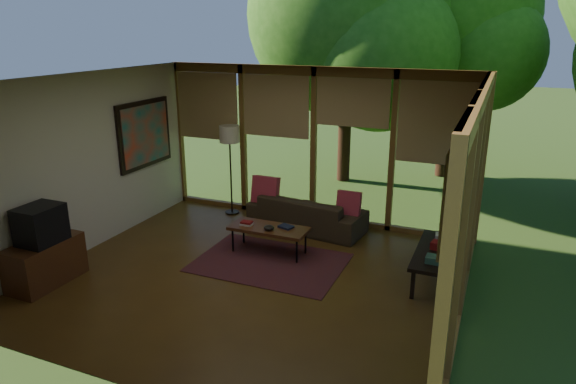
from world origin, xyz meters
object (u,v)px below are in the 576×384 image
at_px(sofa, 307,213).
at_px(side_console, 439,254).
at_px(coffee_table, 269,229).
at_px(floor_lamp, 230,139).
at_px(television, 40,224).
at_px(media_cabinet, 45,262).

bearing_deg(sofa, side_console, 161.33).
xyz_separation_m(sofa, side_console, (2.33, -1.12, 0.12)).
height_order(sofa, coffee_table, sofa).
relative_size(floor_lamp, coffee_table, 1.38).
distance_m(television, side_console, 5.30).
relative_size(media_cabinet, television, 1.82).
xyz_separation_m(media_cabinet, television, (0.02, 0.00, 0.55)).
distance_m(sofa, television, 4.12).
distance_m(media_cabinet, floor_lamp, 3.70).
bearing_deg(sofa, television, 58.79).
xyz_separation_m(television, side_console, (4.85, 2.08, -0.44)).
distance_m(floor_lamp, side_console, 4.22).
xyz_separation_m(media_cabinet, coffee_table, (2.37, 2.04, 0.09)).
xyz_separation_m(sofa, television, (-2.52, -3.20, 0.56)).
bearing_deg(television, media_cabinet, 180.00).
xyz_separation_m(sofa, media_cabinet, (-2.54, -3.20, 0.01)).
height_order(sofa, side_console, sofa).
relative_size(media_cabinet, side_console, 0.71).
height_order(media_cabinet, television, television).
distance_m(sofa, side_console, 2.58).
distance_m(sofa, coffee_table, 1.18).
distance_m(floor_lamp, coffee_table, 2.18).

